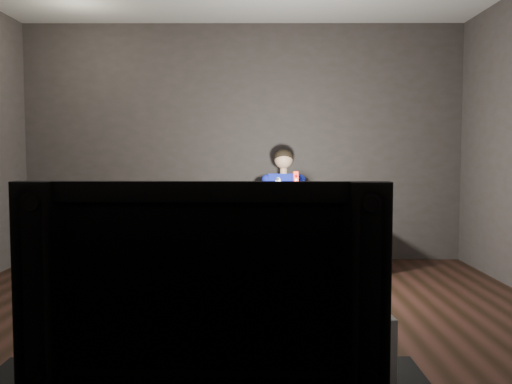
{
  "coord_description": "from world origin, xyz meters",
  "views": [
    {
      "loc": [
        0.17,
        -4.05,
        1.24
      ],
      "look_at": [
        0.15,
        1.55,
        0.85
      ],
      "focal_mm": 40.0,
      "sensor_mm": 36.0,
      "label": 1
    }
  ],
  "objects": [
    {
      "name": "nunchuk_white",
      "position": [
        0.36,
        1.48,
        0.92
      ],
      "size": [
        0.09,
        0.11,
        0.17
      ],
      "color": "white",
      "rests_on": "child"
    },
    {
      "name": "wii_remote_red",
      "position": [
        0.54,
        1.47,
        0.96
      ],
      "size": [
        0.06,
        0.08,
        0.2
      ],
      "color": "red",
      "rests_on": "child"
    },
    {
      "name": "wii_console",
      "position": [
        0.56,
        -2.27,
        0.62
      ],
      "size": [
        0.07,
        0.17,
        0.22
      ],
      "primitive_type": "cube",
      "rotation": [
        0.0,
        0.0,
        0.08
      ],
      "color": "white",
      "rests_on": "media_console"
    },
    {
      "name": "coffee_table",
      "position": [
        -0.13,
        0.86,
        0.37
      ],
      "size": [
        1.24,
        0.74,
        0.42
      ],
      "color": "black",
      "rests_on": "floor"
    },
    {
      "name": "floor",
      "position": [
        0.0,
        0.0,
        0.0
      ],
      "size": [
        5.0,
        5.0,
        0.0
      ],
      "primitive_type": "plane",
      "color": "black",
      "rests_on": "ground"
    },
    {
      "name": "child",
      "position": [
        0.44,
        1.94,
        0.74
      ],
      "size": [
        0.49,
        0.61,
        1.21
      ],
      "color": "black",
      "rests_on": "sofa"
    },
    {
      "name": "sofa",
      "position": [
        0.2,
        1.99,
        0.27
      ],
      "size": [
        2.15,
        0.93,
        0.83
      ],
      "color": "black",
      "rests_on": "floor"
    },
    {
      "name": "front_wall",
      "position": [
        0.0,
        -2.5,
        1.35
      ],
      "size": [
        5.0,
        0.04,
        2.7
      ],
      "primitive_type": "cube",
      "color": "#36332F",
      "rests_on": "ground"
    },
    {
      "name": "tv",
      "position": [
        0.0,
        -2.27,
        0.83
      ],
      "size": [
        1.12,
        0.17,
        0.64
      ],
      "primitive_type": "imported",
      "rotation": [
        0.0,
        0.0,
        -0.02
      ],
      "color": "black",
      "rests_on": "media_console"
    },
    {
      "name": "back_wall",
      "position": [
        0.0,
        2.5,
        1.35
      ],
      "size": [
        5.0,
        0.04,
        2.7
      ],
      "primitive_type": "cube",
      "color": "#36332F",
      "rests_on": "ground"
    },
    {
      "name": "wii_remote_black",
      "position": [
        -0.77,
        1.91,
        0.6
      ],
      "size": [
        0.08,
        0.14,
        0.03
      ],
      "color": "black",
      "rests_on": "sofa"
    }
  ]
}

